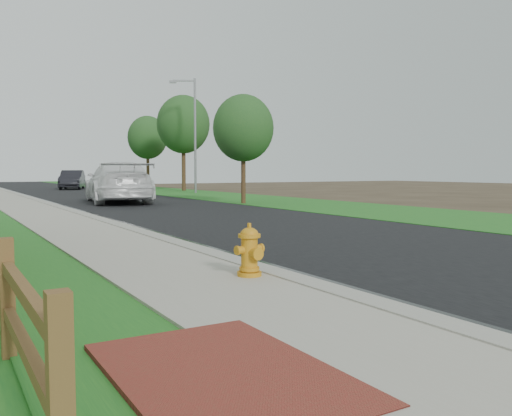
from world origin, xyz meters
TOP-DOWN VIEW (x-y plane):
  - ground at (0.00, 0.00)m, footprint 120.00×120.00m
  - road at (4.60, 35.00)m, footprint 8.00×90.00m
  - curb at (0.40, 35.00)m, footprint 0.40×90.00m
  - wet_gutter at (0.75, 35.00)m, footprint 0.50×90.00m
  - verge_far at (11.50, 35.00)m, footprint 6.00×90.00m
  - brick_patch at (-2.20, -1.00)m, footprint 1.60×2.40m
  - fire_hydrant at (-0.10, 2.27)m, footprint 0.52×0.42m
  - white_suv at (3.87, 22.93)m, footprint 3.92×7.47m
  - dark_car_mid at (6.53, 33.02)m, footprint 2.10×4.21m
  - dark_car_far at (6.04, 44.65)m, footprint 3.26×5.37m
  - streetlight at (11.86, 31.51)m, footprint 1.80×0.94m
  - tree_near_right at (9.00, 18.86)m, footprint 3.02×3.02m
  - tree_mid_right at (13.00, 36.01)m, footprint 4.25×4.25m
  - tree_far_right at (12.87, 44.31)m, footprint 3.66×3.66m

SIDE VIEW (x-z plane):
  - ground at x=0.00m, z-range 0.00..0.00m
  - road at x=4.60m, z-range 0.00..0.02m
  - verge_far at x=11.50m, z-range 0.00..0.04m
  - wet_gutter at x=0.75m, z-range 0.02..0.02m
  - brick_patch at x=-2.20m, z-range 0.00..0.11m
  - curb at x=0.40m, z-range 0.00..0.12m
  - fire_hydrant at x=-0.10m, z-range 0.07..0.87m
  - dark_car_mid at x=6.53m, z-range 0.02..1.40m
  - dark_car_far at x=6.04m, z-range 0.02..1.69m
  - white_suv at x=3.87m, z-range 0.02..2.08m
  - tree_near_right at x=9.00m, z-range 1.04..6.47m
  - streetlight at x=11.86m, z-range 0.55..8.81m
  - tree_far_right at x=12.87m, z-range 1.35..8.10m
  - tree_mid_right at x=13.00m, z-range 1.50..9.20m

